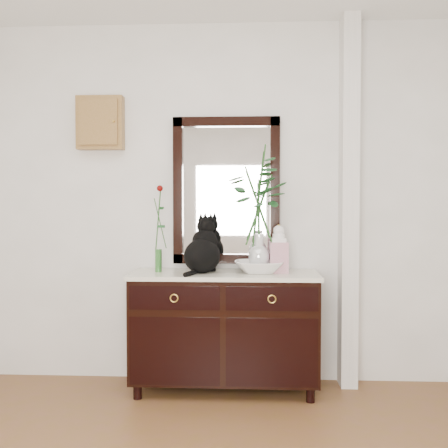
# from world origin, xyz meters

# --- Properties ---
(wall_back) EXTENTS (3.60, 0.04, 2.70)m
(wall_back) POSITION_xyz_m (0.00, 1.98, 1.35)
(wall_back) COLOR white
(wall_back) RESTS_ON ground
(pilaster) EXTENTS (0.12, 0.20, 2.70)m
(pilaster) POSITION_xyz_m (1.00, 1.90, 1.35)
(pilaster) COLOR white
(pilaster) RESTS_ON ground
(sideboard) EXTENTS (1.33, 0.52, 0.82)m
(sideboard) POSITION_xyz_m (0.10, 1.73, 0.47)
(sideboard) COLOR black
(sideboard) RESTS_ON ground
(wall_mirror) EXTENTS (0.80, 0.06, 1.10)m
(wall_mirror) POSITION_xyz_m (0.10, 1.97, 1.44)
(wall_mirror) COLOR black
(wall_mirror) RESTS_ON wall_back
(key_cabinet) EXTENTS (0.35, 0.10, 0.40)m
(key_cabinet) POSITION_xyz_m (-0.85, 1.94, 1.95)
(key_cabinet) COLOR brown
(key_cabinet) RESTS_ON wall_back
(cat) EXTENTS (0.36, 0.41, 0.40)m
(cat) POSITION_xyz_m (-0.06, 1.72, 1.05)
(cat) COLOR black
(cat) RESTS_ON sideboard
(lotus_bowl) EXTENTS (0.38, 0.38, 0.08)m
(lotus_bowl) POSITION_xyz_m (0.34, 1.73, 0.89)
(lotus_bowl) COLOR white
(lotus_bowl) RESTS_ON sideboard
(vase_branches) EXTENTS (0.54, 0.54, 0.90)m
(vase_branches) POSITION_xyz_m (0.34, 1.73, 1.32)
(vase_branches) COLOR silver
(vase_branches) RESTS_ON lotus_bowl
(bud_vase_rose) EXTENTS (0.09, 0.09, 0.63)m
(bud_vase_rose) POSITION_xyz_m (-0.38, 1.75, 1.17)
(bud_vase_rose) COLOR #316E2D
(bud_vase_rose) RESTS_ON sideboard
(ginger_jar) EXTENTS (0.13, 0.13, 0.35)m
(ginger_jar) POSITION_xyz_m (0.48, 1.75, 1.02)
(ginger_jar) COLOR white
(ginger_jar) RESTS_ON sideboard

